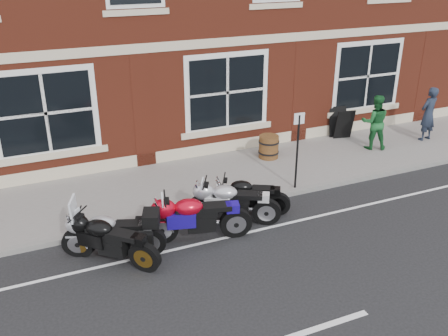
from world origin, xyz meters
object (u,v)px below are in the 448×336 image
Objects in this scene: moto_sport_silver at (232,201)px; pedestrian_left at (428,114)px; moto_naked_black at (248,194)px; barrel_planter at (269,147)px; a_board_sign at (341,123)px; moto_sport_red at (196,215)px; parking_sign at (298,146)px; moto_touring_silver at (110,231)px; pedestrian_right at (375,122)px; moto_sport_black at (110,238)px.

pedestrian_left is at bearing -44.99° from moto_sport_silver.
moto_naked_black is at bearing 5.71° from pedestrian_left.
moto_sport_silver is 3.77m from barrel_planter.
barrel_planter is (-2.96, -0.58, -0.16)m from a_board_sign.
pedestrian_left is at bearing -59.24° from moto_sport_red.
moto_sport_silver is 2.39m from parking_sign.
barrel_planter is 0.34× the size of parking_sign.
moto_naked_black is 5.86m from a_board_sign.
moto_sport_silver is 2.86× the size of barrel_planter.
parking_sign reaches higher than a_board_sign.
moto_touring_silver is 9.01m from a_board_sign.
parking_sign is (-3.62, -1.46, 0.32)m from pedestrian_right.
moto_naked_black is (3.38, 0.74, -0.05)m from moto_sport_black.
moto_sport_red is at bearing -156.14° from parking_sign.
pedestrian_right is at bearing -64.17° from a_board_sign.
moto_sport_silver is (2.80, 0.24, -0.01)m from moto_touring_silver.
parking_sign is (3.14, 1.15, 0.69)m from moto_sport_red.
parking_sign is (-5.66, -1.39, 0.29)m from pedestrian_left.
moto_touring_silver is 5.09m from parking_sign.
moto_sport_black is at bearing 131.63° from moto_naked_black.
moto_sport_silver is at bearing 48.12° from pedestrian_right.
moto_touring_silver is 0.89× the size of moto_sport_red.
moto_naked_black is at bearing -158.28° from parking_sign.
pedestrian_right is 0.84× the size of parking_sign.
moto_naked_black is 2.60× the size of barrel_planter.
moto_naked_black is 7.55m from pedestrian_left.
pedestrian_right is (-2.04, 0.07, -0.02)m from pedestrian_left.
pedestrian_left is 0.86× the size of parking_sign.
a_board_sign reaches higher than moto_sport_red.
pedestrian_right is (6.76, 2.61, 0.37)m from moto_sport_red.
pedestrian_right is 1.71× the size of a_board_sign.
pedestrian_right is at bearing -39.30° from moto_sport_silver.
moto_sport_silver is 0.96× the size of parking_sign.
moto_sport_black is at bearing -162.08° from parking_sign.
pedestrian_left is 2.05m from pedestrian_right.
a_board_sign reaches higher than moto_sport_black.
moto_sport_black reaches higher than barrel_planter.
pedestrian_left reaches higher than a_board_sign.
moto_sport_red is 2.29× the size of a_board_sign.
pedestrian_left is at bearing -31.60° from moto_sport_black.
moto_sport_silver is at bearing -54.66° from moto_sport_red.
parking_sign reaches higher than moto_naked_black.
parking_sign reaches higher than pedestrian_right.
a_board_sign is at bearing -37.05° from pedestrian_left.
parking_sign is (1.63, 0.53, 0.78)m from moto_naked_black.
pedestrian_left reaches higher than barrel_planter.
pedestrian_right reaches higher than moto_naked_black.
moto_naked_black is at bearing -34.77° from moto_sport_silver.
moto_touring_silver is 1.19× the size of pedestrian_right.
pedestrian_left is (8.80, 2.54, 0.39)m from moto_sport_red.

